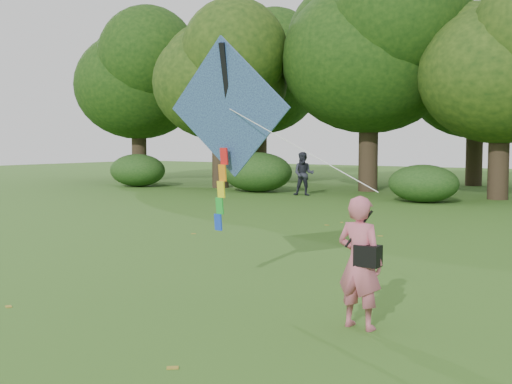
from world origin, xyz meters
The scene contains 6 objects.
ground centered at (0.00, 0.00, 0.00)m, with size 100.00×100.00×0.00m, color #265114.
man_kite_flyer centered at (0.96, 0.83, 0.82)m, with size 0.60×0.39×1.64m, color #C75D71.
bystander_left centered at (-9.21, 17.18, 0.92)m, with size 0.89×0.70×1.84m, color #272934.
crossbody_bag centered at (1.08, 0.80, 0.93)m, with size 0.43×0.20×0.68m.
flying_kite centered at (-1.64, 1.66, 2.75)m, with size 3.94×1.23×2.97m.
fallen_leaves centered at (-1.26, 4.59, 0.01)m, with size 11.91×11.70×0.01m.
Camera 1 is at (4.24, -6.28, 2.29)m, focal length 45.00 mm.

